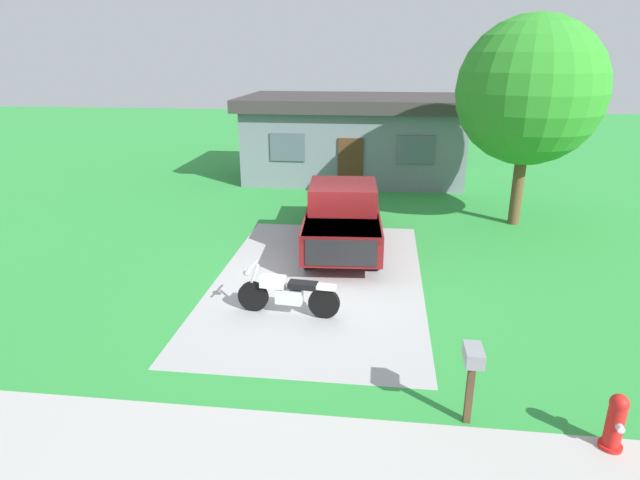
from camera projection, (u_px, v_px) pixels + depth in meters
ground_plane at (319, 280)px, 12.94m from camera, size 80.00×80.00×0.00m
driveway_pad at (319, 279)px, 12.94m from camera, size 5.01×8.47×0.01m
sidewalk_strip at (266, 453)px, 7.33m from camera, size 36.00×1.80×0.01m
motorcycle at (287, 293)px, 11.10m from camera, size 2.21×0.70×1.09m
pickup_truck at (343, 212)px, 15.05m from camera, size 2.36×5.74×1.90m
fire_hydrant at (615, 422)px, 7.30m from camera, size 0.32×0.40×0.87m
mailbox at (472, 365)px, 7.64m from camera, size 0.26×0.48×1.26m
shade_tree at (530, 91)px, 15.81m from camera, size 4.41×4.41×6.37m
neighbor_house at (355, 137)px, 23.05m from camera, size 9.60×5.60×3.50m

